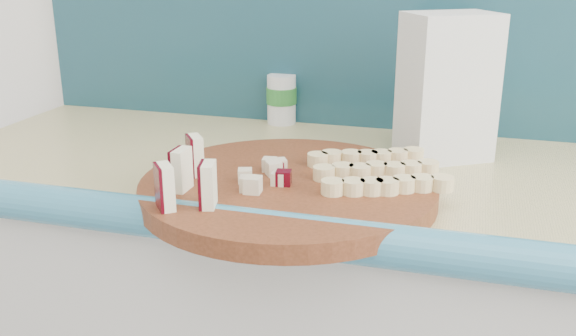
% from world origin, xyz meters
% --- Properties ---
extents(backsplash, '(2.20, 0.02, 0.50)m').
position_xyz_m(backsplash, '(0.10, 1.79, 1.16)').
color(backsplash, teal).
rests_on(backsplash, kitchen_counter).
extents(cutting_board, '(0.60, 0.60, 0.03)m').
position_xyz_m(cutting_board, '(-0.29, 1.33, 0.92)').
color(cutting_board, '#49220F').
rests_on(cutting_board, kitchen_counter).
extents(apple_wedges, '(0.11, 0.19, 0.06)m').
position_xyz_m(apple_wedges, '(-0.41, 1.23, 0.97)').
color(apple_wedges, '#FDF6CA').
rests_on(apple_wedges, cutting_board).
extents(apple_chunks, '(0.08, 0.07, 0.02)m').
position_xyz_m(apple_chunks, '(-0.31, 1.32, 0.95)').
color(apple_chunks, '#F6E7C5').
rests_on(apple_chunks, cutting_board).
extents(banana_slices, '(0.24, 0.23, 0.02)m').
position_xyz_m(banana_slices, '(-0.16, 1.38, 0.95)').
color(banana_slices, beige).
rests_on(banana_slices, cutting_board).
extents(flour_bag, '(0.19, 0.17, 0.26)m').
position_xyz_m(flour_bag, '(-0.07, 1.61, 1.04)').
color(flour_bag, silver).
rests_on(flour_bag, kitchen_counter).
extents(canister, '(0.07, 0.07, 0.11)m').
position_xyz_m(canister, '(-0.43, 1.76, 0.97)').
color(canister, silver).
rests_on(canister, kitchen_counter).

